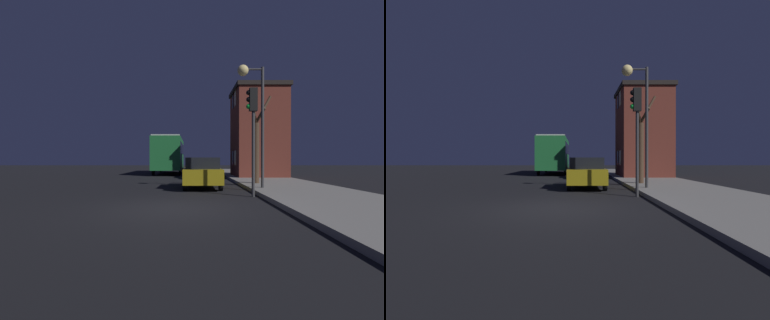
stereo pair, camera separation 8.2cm
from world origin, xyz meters
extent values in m
plane|color=black|center=(0.00, 0.00, 0.00)|extent=(120.00, 120.00, 0.00)
cube|color=slate|center=(5.42, 0.00, 0.08)|extent=(4.38, 60.00, 0.17)
cube|color=brown|center=(5.70, 14.35, 3.42)|extent=(3.63, 4.80, 6.50)
cube|color=black|center=(5.70, 14.35, 6.82)|extent=(3.87, 5.04, 0.30)
cube|color=#E5C67F|center=(3.86, 13.71, 1.57)|extent=(0.03, 0.70, 1.10)
cube|color=black|center=(3.86, 14.98, 1.57)|extent=(0.03, 0.70, 1.10)
cube|color=#E5C67F|center=(3.86, 13.71, 6.07)|extent=(0.03, 0.70, 1.10)
cube|color=black|center=(3.86, 14.98, 6.07)|extent=(0.03, 0.70, 1.10)
cylinder|color=#38383A|center=(3.81, 4.72, 2.93)|extent=(0.14, 0.14, 5.52)
cylinder|color=#38383A|center=(3.36, 4.72, 5.58)|extent=(0.90, 0.09, 0.09)
sphere|color=#F9E08C|center=(2.91, 4.72, 5.53)|extent=(0.51, 0.51, 0.51)
cylinder|color=#38383A|center=(2.97, 2.67, 1.67)|extent=(0.12, 0.12, 3.34)
cube|color=black|center=(2.97, 2.67, 3.79)|extent=(0.30, 0.24, 0.90)
sphere|color=black|center=(2.79, 2.67, 4.06)|extent=(0.20, 0.20, 0.20)
sphere|color=black|center=(2.79, 2.67, 3.79)|extent=(0.20, 0.20, 0.20)
sphere|color=green|center=(2.79, 2.67, 3.52)|extent=(0.20, 0.20, 0.20)
cylinder|color=#473323|center=(4.07, 7.31, 1.80)|extent=(0.36, 0.36, 3.28)
cylinder|color=#473323|center=(3.84, 6.76, 3.97)|extent=(0.65, 1.25, 1.18)
cylinder|color=#473323|center=(4.23, 6.99, 3.80)|extent=(0.50, 0.79, 0.82)
cylinder|color=#473323|center=(4.51, 7.48, 4.19)|extent=(1.04, 0.53, 1.58)
cube|color=#1E6B33|center=(-1.69, 20.98, 1.97)|extent=(2.57, 9.73, 2.97)
cube|color=black|center=(-1.69, 20.98, 2.50)|extent=(2.59, 8.95, 1.07)
cube|color=#B2B2B2|center=(-1.69, 20.98, 3.51)|extent=(2.44, 9.25, 0.12)
cylinder|color=black|center=(-0.50, 24.15, 0.48)|extent=(0.18, 0.96, 0.96)
cylinder|color=black|center=(-2.89, 24.15, 0.48)|extent=(0.18, 0.96, 0.96)
cylinder|color=black|center=(-0.50, 17.82, 0.48)|extent=(0.18, 0.96, 0.96)
cylinder|color=black|center=(-2.89, 17.82, 0.48)|extent=(0.18, 0.96, 0.96)
cube|color=olive|center=(1.08, 6.23, 0.65)|extent=(1.85, 4.09, 0.70)
cube|color=black|center=(1.08, 6.03, 1.28)|extent=(1.63, 2.13, 0.55)
cylinder|color=black|center=(1.92, 7.56, 0.30)|extent=(0.18, 0.60, 0.60)
cylinder|color=black|center=(0.25, 7.56, 0.30)|extent=(0.18, 0.60, 0.60)
cylinder|color=black|center=(1.92, 4.90, 0.30)|extent=(0.18, 0.60, 0.60)
cylinder|color=black|center=(0.25, 4.90, 0.30)|extent=(0.18, 0.60, 0.60)
cube|color=navy|center=(1.43, 14.30, 0.66)|extent=(1.80, 4.68, 0.71)
cube|color=black|center=(1.43, 14.07, 1.29)|extent=(1.58, 2.43, 0.53)
cylinder|color=black|center=(2.24, 15.82, 0.31)|extent=(0.18, 0.61, 0.61)
cylinder|color=black|center=(0.62, 15.82, 0.31)|extent=(0.18, 0.61, 0.61)
cylinder|color=black|center=(2.24, 12.78, 0.31)|extent=(0.18, 0.61, 0.61)
cylinder|color=black|center=(0.62, 12.78, 0.31)|extent=(0.18, 0.61, 0.61)
cube|color=#B21E19|center=(1.28, 21.95, 0.67)|extent=(1.84, 4.10, 0.68)
cube|color=black|center=(1.28, 21.75, 1.26)|extent=(1.62, 2.13, 0.50)
cylinder|color=black|center=(2.11, 23.29, 0.33)|extent=(0.18, 0.67, 0.67)
cylinder|color=black|center=(0.45, 23.29, 0.33)|extent=(0.18, 0.67, 0.67)
cylinder|color=black|center=(2.11, 20.62, 0.33)|extent=(0.18, 0.67, 0.67)
cylinder|color=black|center=(0.45, 20.62, 0.33)|extent=(0.18, 0.67, 0.67)
camera|label=1|loc=(0.58, -8.97, 1.49)|focal=28.00mm
camera|label=2|loc=(0.66, -8.97, 1.49)|focal=28.00mm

